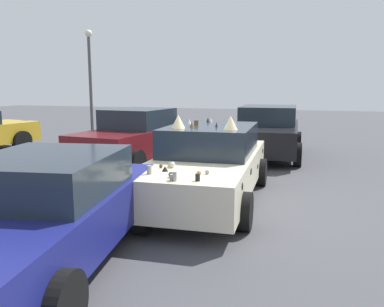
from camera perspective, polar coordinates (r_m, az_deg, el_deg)
name	(u,v)px	position (r m, az deg, el deg)	size (l,w,h in m)	color
ground_plane	(207,200)	(7.79, 2.12, -6.65)	(60.00, 60.00, 0.00)	#47474C
art_car_decorated	(208,164)	(7.69, 2.28, -1.43)	(4.71, 2.18, 1.66)	beige
parked_sedan_far_left	(267,131)	(12.67, 10.64, 3.10)	(4.43, 2.23, 1.54)	black
parked_sedan_behind_right	(133,137)	(11.46, -8.31, 2.37)	(4.08, 2.29, 1.52)	#5B1419
parked_sedan_near_left	(43,212)	(5.14, -20.34, -7.82)	(4.45, 2.45, 1.37)	navy
lot_lamp_post	(90,75)	(16.41, -14.26, 10.80)	(0.28, 0.28, 4.29)	#4C4C51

